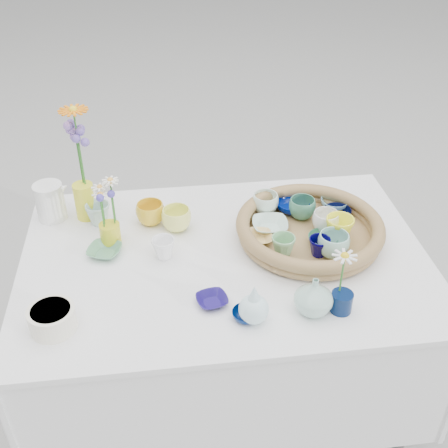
{
  "coord_description": "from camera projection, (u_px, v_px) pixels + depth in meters",
  "views": [
    {
      "loc": [
        -0.18,
        -1.37,
        1.84
      ],
      "look_at": [
        0.0,
        0.02,
        0.87
      ],
      "focal_mm": 45.0,
      "sensor_mm": 36.0,
      "label": 1
    }
  ],
  "objects": [
    {
      "name": "ground",
      "position": [
        225.0,
        410.0,
        2.19
      ],
      "size": [
        80.0,
        80.0,
        0.0
      ],
      "primitive_type": "plane",
      "color": "#999994"
    },
    {
      "name": "display_table",
      "position": [
        225.0,
        410.0,
        2.19
      ],
      "size": [
        1.26,
        0.86,
        0.77
      ],
      "primitive_type": null,
      "color": "white",
      "rests_on": "ground"
    },
    {
      "name": "wicker_tray",
      "position": [
        309.0,
        229.0,
        1.8
      ],
      "size": [
        0.47,
        0.47,
        0.08
      ],
      "primitive_type": null,
      "color": "brown",
      "rests_on": "display_table"
    },
    {
      "name": "tray_ceramic_0",
      "position": [
        293.0,
        206.0,
        1.91
      ],
      "size": [
        0.12,
        0.12,
        0.04
      ],
      "primitive_type": "imported",
      "rotation": [
        0.0,
        0.0,
        -0.01
      ],
      "color": "navy",
      "rests_on": "wicker_tray"
    },
    {
      "name": "tray_ceramic_1",
      "position": [
        337.0,
        213.0,
        1.88
      ],
      "size": [
        0.11,
        0.11,
        0.03
      ],
      "primitive_type": "imported",
      "rotation": [
        0.0,
        0.0,
        -0.15
      ],
      "color": "black",
      "rests_on": "wicker_tray"
    },
    {
      "name": "tray_ceramic_2",
      "position": [
        339.0,
        229.0,
        1.76
      ],
      "size": [
        0.1,
        0.1,
        0.08
      ],
      "primitive_type": "imported",
      "rotation": [
        0.0,
        0.0,
        -0.1
      ],
      "color": "#FFFD30",
      "rests_on": "wicker_tray"
    },
    {
      "name": "tray_ceramic_3",
      "position": [
        323.0,
        240.0,
        1.76
      ],
      "size": [
        0.1,
        0.1,
        0.03
      ],
      "primitive_type": "imported",
      "rotation": [
        0.0,
        0.0,
        -0.0
      ],
      "color": "#428365",
      "rests_on": "wicker_tray"
    },
    {
      "name": "tray_ceramic_4",
      "position": [
        283.0,
        246.0,
        1.7
      ],
      "size": [
        0.09,
        0.09,
        0.07
      ],
      "primitive_type": "imported",
      "rotation": [
        0.0,
        0.0,
        0.28
      ],
      "color": "#7AB67C",
      "rests_on": "wicker_tray"
    },
    {
      "name": "tray_ceramic_5",
      "position": [
        270.0,
        225.0,
        1.82
      ],
      "size": [
        0.12,
        0.12,
        0.03
      ],
      "primitive_type": "imported",
      "rotation": [
        0.0,
        0.0,
        -0.07
      ],
      "color": "silver",
      "rests_on": "wicker_tray"
    },
    {
      "name": "tray_ceramic_6",
      "position": [
        265.0,
        203.0,
        1.9
      ],
      "size": [
        0.11,
        0.11,
        0.07
      ],
      "primitive_type": "imported",
      "rotation": [
        0.0,
        0.0,
        -0.23
      ],
      "color": "white",
      "rests_on": "wicker_tray"
    },
    {
      "name": "tray_ceramic_7",
      "position": [
        326.0,
        222.0,
        1.81
      ],
      "size": [
        0.11,
        0.11,
        0.07
      ],
      "primitive_type": "imported",
      "rotation": [
        0.0,
        0.0,
        -0.32
      ],
      "color": "white",
      "rests_on": "wicker_tray"
    },
    {
      "name": "tray_ceramic_8",
      "position": [
        335.0,
        203.0,
        1.93
      ],
      "size": [
        0.1,
        0.1,
        0.03
      ],
      "primitive_type": "imported",
      "rotation": [
        0.0,
        0.0,
        0.02
      ],
      "color": "#85C7E3",
      "rests_on": "wicker_tray"
    },
    {
      "name": "tray_ceramic_9",
      "position": [
        319.0,
        247.0,
        1.7
      ],
      "size": [
        0.07,
        0.07,
        0.06
      ],
      "primitive_type": "imported",
      "rotation": [
        0.0,
        0.0,
        -0.12
      ],
      "color": "#03003E",
      "rests_on": "wicker_tray"
    },
    {
      "name": "tray_ceramic_10",
      "position": [
        258.0,
        238.0,
        1.77
      ],
      "size": [
        0.1,
        0.1,
        0.02
      ],
      "primitive_type": "imported",
      "rotation": [
        0.0,
        0.0,
        -0.09
      ],
      "color": "#E4BC6E",
      "rests_on": "wicker_tray"
    },
    {
      "name": "tray_ceramic_11",
      "position": [
        333.0,
        245.0,
        1.7
      ],
      "size": [
        0.1,
        0.1,
        0.08
      ],
      "primitive_type": "imported",
      "rotation": [
        0.0,
        0.0,
        0.07
      ],
      "color": "#9DD8C7",
      "rests_on": "wicker_tray"
    },
    {
      "name": "tray_ceramic_12",
      "position": [
        302.0,
        208.0,
        1.87
      ],
      "size": [
        0.12,
        0.12,
        0.07
      ],
      "primitive_type": "imported",
      "rotation": [
        0.0,
        0.0,
        0.42
      ],
      "color": "#3D7D5F",
      "rests_on": "wicker_tray"
    },
    {
      "name": "loose_ceramic_0",
      "position": [
        150.0,
        213.0,
        1.87
      ],
      "size": [
        0.12,
        0.12,
        0.08
      ],
      "primitive_type": "imported",
      "rotation": [
        0.0,
        0.0,
        -0.38
      ],
      "color": "gold",
      "rests_on": "display_table"
    },
    {
      "name": "loose_ceramic_1",
      "position": [
        176.0,
        219.0,
        1.84
      ],
      "size": [
        0.12,
        0.12,
        0.08
      ],
      "primitive_type": "imported",
      "rotation": [
        0.0,
        0.0,
        0.35
      ],
      "color": "#F1F46E",
      "rests_on": "display_table"
    },
    {
      "name": "loose_ceramic_2",
      "position": [
        105.0,
        251.0,
        1.74
      ],
      "size": [
        0.13,
        0.13,
        0.03
      ],
      "primitive_type": "imported",
      "rotation": [
        0.0,
        0.0,
        -0.34
      ],
      "color": "#5B9870",
      "rests_on": "display_table"
    },
    {
      "name": "loose_ceramic_3",
      "position": [
        164.0,
        248.0,
        1.72
      ],
      "size": [
        0.07,
        0.07,
        0.07
      ],
      "primitive_type": "imported",
      "rotation": [
        0.0,
        0.0,
        0.03
      ],
      "color": "white",
      "rests_on": "display_table"
    },
    {
      "name": "loose_ceramic_4",
      "position": [
        212.0,
        300.0,
        1.56
      ],
      "size": [
        0.1,
        0.1,
        0.02
      ],
      "primitive_type": "imported",
      "rotation": [
        0.0,
        0.0,
        0.22
      ],
      "color": "navy",
      "rests_on": "display_table"
    },
    {
      "name": "loose_ceramic_5",
      "position": [
        98.0,
        214.0,
        1.87
      ],
      "size": [
        0.11,
        0.11,
        0.08
      ],
      "primitive_type": "imported",
      "rotation": [
        0.0,
        0.0,
        -0.41
      ],
      "color": "#A3C4BC",
      "rests_on": "display_table"
    },
    {
      "name": "loose_ceramic_6",
      "position": [
        246.0,
        315.0,
        1.51
      ],
      "size": [
        0.09,
        0.09,
        0.02
      ],
      "primitive_type": "imported",
      "rotation": [
        0.0,
        0.0,
        -0.13
      ],
      "color": "#021A52",
      "rests_on": "display_table"
    },
    {
      "name": "fluted_bowl",
      "position": [
        52.0,
        319.0,
        1.47
      ],
      "size": [
        0.13,
        0.13,
        0.07
      ],
      "primitive_type": null,
      "rotation": [
        0.0,
        0.0,
        -0.04
      ],
      "color": "white",
      "rests_on": "display_table"
    },
    {
      "name": "bud_vase_paleblue",
      "position": [
        254.0,
        303.0,
        1.48
      ],
      "size": [
        0.1,
        0.1,
        0.13
      ],
      "primitive_type": null,
      "rotation": [
        0.0,
        0.0,
        -0.31
      ],
      "color": "#C7ECF1",
      "rests_on": "display_table"
    },
    {
      "name": "bud_vase_seafoam",
      "position": [
        314.0,
        296.0,
        1.51
      ],
      "size": [
        0.14,
        0.14,
        0.11
      ],
      "primitive_type": "imported",
      "rotation": [
        0.0,
        0.0,
        -0.43
      ],
      "color": "#A1CBBB",
      "rests_on": "display_table"
    },
    {
      "name": "bud_vase_cobalt",
      "position": [
        341.0,
        302.0,
        1.53
      ],
      "size": [
        0.06,
        0.06,
        0.06
      ],
      "primitive_type": "cylinder",
      "rotation": [
        0.0,
        0.0,
        0.03
      ],
      "color": "#06183D",
      "rests_on": "display_table"
    },
    {
      "name": "single_daisy",
      "position": [
        342.0,
        274.0,
        1.49
      ],
      "size": [
        0.08,
        0.08,
        0.14
      ],
      "primitive_type": null,
      "rotation": [
        0.0,
        0.0,
        0.0
      ],
      "color": "white",
      "rests_on": "bud_vase_cobalt"
    },
    {
      "name": "tall_vase_yellow",
      "position": [
        85.0,
        201.0,
        1.89
      ],
      "size": [
        0.07,
        0.07,
        0.13
      ],
      "primitive_type": "cylinder",
      "rotation": [
        0.0,
        0.0,
        0.08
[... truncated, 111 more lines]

